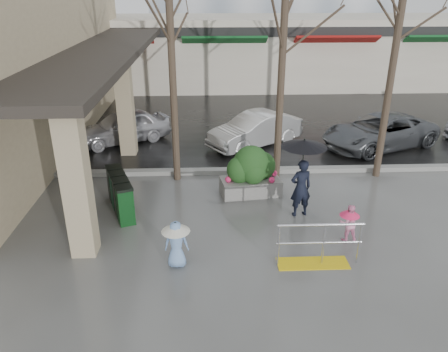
{
  "coord_description": "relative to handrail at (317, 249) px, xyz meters",
  "views": [
    {
      "loc": [
        -1.04,
        -9.29,
        5.77
      ],
      "look_at": [
        -0.61,
        0.82,
        1.3
      ],
      "focal_mm": 35.0,
      "sensor_mm": 36.0,
      "label": 1
    }
  ],
  "objects": [
    {
      "name": "news_boxes",
      "position": [
        -4.78,
        2.7,
        0.15
      ],
      "size": [
        1.05,
        1.91,
        1.05
      ],
      "rotation": [
        0.0,
        0.0,
        0.35
      ],
      "color": "#0D3D16",
      "rests_on": "ground"
    },
    {
      "name": "woman",
      "position": [
        0.08,
        2.27,
        0.95
      ],
      "size": [
        1.19,
        1.19,
        2.19
      ],
      "rotation": [
        0.0,
        0.0,
        3.37
      ],
      "color": "black",
      "rests_on": "ground"
    },
    {
      "name": "car_b",
      "position": [
        -0.53,
        7.88,
        0.25
      ],
      "size": [
        3.92,
        3.24,
        1.26
      ],
      "primitive_type": "imported",
      "rotation": [
        0.0,
        0.0,
        -0.98
      ],
      "color": "silver",
      "rests_on": "ground"
    },
    {
      "name": "tree_midwest",
      "position": [
        -0.16,
        4.8,
        4.86
      ],
      "size": [
        3.2,
        3.2,
        7.0
      ],
      "color": "#382B21",
      "rests_on": "ground"
    },
    {
      "name": "child_blue",
      "position": [
        -3.1,
        0.07,
        0.28
      ],
      "size": [
        0.63,
        0.63,
        1.1
      ],
      "rotation": [
        0.0,
        0.0,
        3.1
      ],
      "color": "#779ED4",
      "rests_on": "ground"
    },
    {
      "name": "pillar_back",
      "position": [
        -5.26,
        7.2,
        1.37
      ],
      "size": [
        0.55,
        0.55,
        3.5
      ],
      "primitive_type": "cube",
      "color": "tan",
      "rests_on": "ground"
    },
    {
      "name": "planter",
      "position": [
        -1.11,
        3.62,
        0.35
      ],
      "size": [
        1.85,
        1.12,
        1.52
      ],
      "rotation": [
        0.0,
        0.0,
        0.15
      ],
      "color": "gray",
      "rests_on": "ground"
    },
    {
      "name": "curb",
      "position": [
        -1.36,
        5.2,
        -0.3
      ],
      "size": [
        120.0,
        0.3,
        0.15
      ],
      "primitive_type": "cube",
      "color": "gray",
      "rests_on": "ground"
    },
    {
      "name": "pillar_front",
      "position": [
        -5.26,
        0.7,
        1.37
      ],
      "size": [
        0.55,
        0.55,
        3.5
      ],
      "primitive_type": "cube",
      "color": "tan",
      "rests_on": "ground"
    },
    {
      "name": "tree_mideast",
      "position": [
        3.14,
        4.8,
        4.48
      ],
      "size": [
        3.2,
        3.2,
        6.5
      ],
      "color": "#382B21",
      "rests_on": "ground"
    },
    {
      "name": "car_a",
      "position": [
        -5.69,
        8.49,
        0.25
      ],
      "size": [
        3.96,
        3.06,
        1.26
      ],
      "primitive_type": "imported",
      "rotation": [
        0.0,
        0.0,
        -1.08
      ],
      "color": "silver",
      "rests_on": "ground"
    },
    {
      "name": "tree_west",
      "position": [
        -3.36,
        4.8,
        4.71
      ],
      "size": [
        3.2,
        3.2,
        6.8
      ],
      "color": "#382B21",
      "rests_on": "ground"
    },
    {
      "name": "street_asphalt",
      "position": [
        -1.36,
        23.2,
        -0.37
      ],
      "size": [
        120.0,
        36.0,
        0.01
      ],
      "primitive_type": "cube",
      "color": "black",
      "rests_on": "ground"
    },
    {
      "name": "storefront_row",
      "position": [
        0.64,
        19.17,
        1.64
      ],
      "size": [
        34.0,
        6.74,
        4.0
      ],
      "color": "beige",
      "rests_on": "ground"
    },
    {
      "name": "ground",
      "position": [
        -1.36,
        1.2,
        -0.38
      ],
      "size": [
        120.0,
        120.0,
        0.0
      ],
      "primitive_type": "plane",
      "color": "#51514F",
      "rests_on": "ground"
    },
    {
      "name": "child_pink",
      "position": [
        1.0,
        0.95,
        0.16
      ],
      "size": [
        0.48,
        0.48,
        0.95
      ],
      "rotation": [
        0.0,
        0.0,
        3.1
      ],
      "color": "#FD9AC6",
      "rests_on": "ground"
    },
    {
      "name": "handrail",
      "position": [
        0.0,
        0.0,
        0.0
      ],
      "size": [
        1.9,
        0.5,
        1.03
      ],
      "color": "yellow",
      "rests_on": "ground"
    },
    {
      "name": "car_c",
      "position": [
        4.17,
        7.49,
        0.25
      ],
      "size": [
        4.99,
        3.69,
        1.26
      ],
      "primitive_type": "imported",
      "rotation": [
        0.0,
        0.0,
        -1.17
      ],
      "color": "#575A5F",
      "rests_on": "ground"
    },
    {
      "name": "canopy_slab",
      "position": [
        -6.16,
        9.2,
        3.25
      ],
      "size": [
        2.8,
        18.0,
        0.25
      ],
      "primitive_type": "cube",
      "color": "#2D2823",
      "rests_on": "pillar_front"
    }
  ]
}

